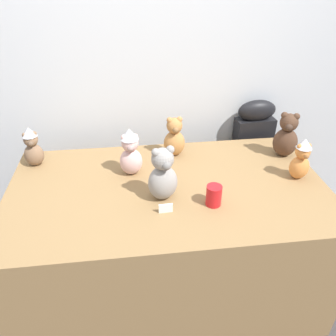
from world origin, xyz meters
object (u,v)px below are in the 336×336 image
teddy_bear_blush (131,152)px  teddy_bear_cocoa (286,136)px  instrument_case (249,163)px  teddy_bear_ginger (301,159)px  display_table (168,239)px  teddy_bear_mocha (32,147)px  party_cup_red (214,195)px  teddy_bear_ash (163,175)px  teddy_bear_caramel (174,138)px

teddy_bear_blush → teddy_bear_cocoa: size_ratio=0.99×
instrument_case → teddy_bear_ginger: 0.75m
display_table → teddy_bear_blush: bearing=140.5°
instrument_case → teddy_bear_cocoa: (0.06, -0.37, 0.41)m
teddy_bear_mocha → party_cup_red: size_ratio=2.26×
instrument_case → teddy_bear_ash: 1.12m
teddy_bear_blush → teddy_bear_mocha: teddy_bear_blush is taller
teddy_bear_cocoa → teddy_bear_caramel: bearing=-164.3°
teddy_bear_mocha → display_table: bearing=-34.6°
teddy_bear_blush → teddy_bear_mocha: 0.60m
teddy_bear_ash → teddy_bear_mocha: 0.84m
instrument_case → party_cup_red: (-0.50, -0.81, 0.33)m
display_table → teddy_bear_blush: 0.59m
instrument_case → teddy_bear_mocha: 1.56m
display_table → teddy_bear_ash: bearing=-111.7°
teddy_bear_caramel → teddy_bear_cocoa: bearing=-9.6°
display_table → teddy_bear_ginger: (0.75, -0.00, 0.52)m
teddy_bear_cocoa → instrument_case: bearing=122.3°
teddy_bear_ginger → party_cup_red: bearing=-166.4°
display_table → teddy_bear_ginger: teddy_bear_ginger is taller
display_table → teddy_bear_blush: teddy_bear_blush is taller
instrument_case → teddy_bear_cocoa: size_ratio=3.52×
teddy_bear_ginger → teddy_bear_caramel: 0.75m
teddy_bear_blush → teddy_bear_cocoa: bearing=2.9°
teddy_bear_mocha → teddy_bear_blush: bearing=-27.8°
teddy_bear_ginger → party_cup_red: (-0.54, -0.18, -0.07)m
display_table → teddy_bear_caramel: (0.08, 0.35, 0.52)m
teddy_bear_ash → instrument_case: bearing=28.2°
teddy_bear_ash → display_table: bearing=52.6°
teddy_bear_mocha → teddy_bear_caramel: size_ratio=0.95×
teddy_bear_ginger → teddy_bear_mocha: same height
display_table → teddy_bear_mocha: teddy_bear_mocha is taller
teddy_bear_blush → teddy_bear_cocoa: (0.96, 0.09, -0.00)m
teddy_bear_ginger → teddy_bear_ash: 0.79m
teddy_bear_caramel → party_cup_red: (0.13, -0.53, -0.07)m
teddy_bear_ash → teddy_bear_caramel: size_ratio=1.16×
display_table → teddy_bear_cocoa: (0.77, 0.25, 0.53)m
teddy_bear_mocha → teddy_bear_cocoa: size_ratio=0.85×
teddy_bear_ash → party_cup_red: (0.25, -0.09, -0.08)m
teddy_bear_mocha → teddy_bear_cocoa: teddy_bear_cocoa is taller
teddy_bear_cocoa → party_cup_red: (-0.56, -0.44, -0.08)m
instrument_case → teddy_bear_mocha: (-1.48, -0.30, 0.40)m
teddy_bear_cocoa → party_cup_red: teddy_bear_cocoa is taller
teddy_bear_blush → party_cup_red: teddy_bear_blush is taller
teddy_bear_mocha → teddy_bear_caramel: bearing=-10.4°
teddy_bear_blush → party_cup_red: size_ratio=2.60×
display_table → instrument_case: (0.71, 0.63, 0.12)m
instrument_case → teddy_bear_cocoa: bearing=-85.4°
display_table → teddy_bear_ginger: size_ratio=7.09×
teddy_bear_ash → teddy_bear_blush: bearing=105.5°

